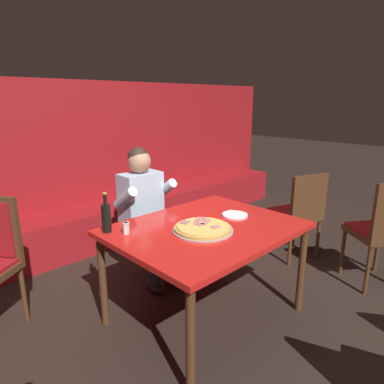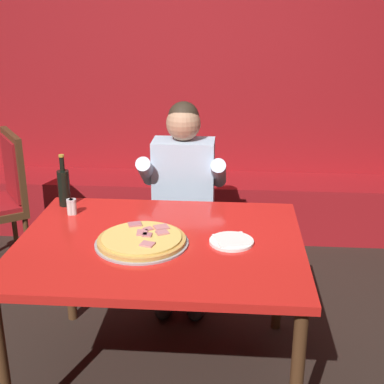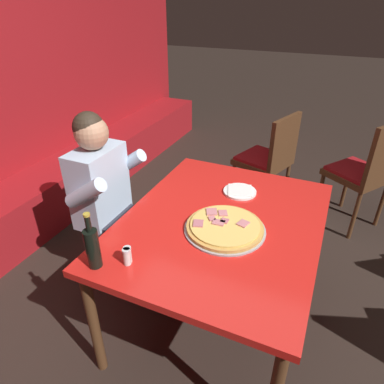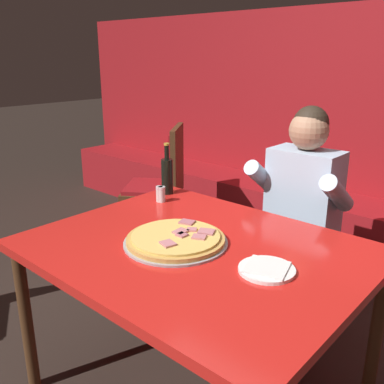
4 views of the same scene
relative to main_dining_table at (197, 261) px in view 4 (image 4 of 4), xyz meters
name	(u,v)px [view 4 (image 4 of 4)]	position (x,y,z in m)	size (l,w,h in m)	color
booth_wall_panel	(383,134)	(0.00, 2.18, 0.25)	(6.80, 0.16, 1.90)	maroon
booth_bench	(355,232)	(0.00, 1.86, -0.47)	(6.46, 0.48, 0.46)	maroon
main_dining_table	(197,261)	(0.00, 0.00, 0.00)	(1.36, 1.07, 0.77)	#4C2D19
pizza	(176,239)	(-0.08, -0.04, 0.09)	(0.44, 0.44, 0.05)	#9E9EA3
plate_white_paper	(267,269)	(0.34, 0.00, 0.08)	(0.21, 0.21, 0.02)	white
beer_bottle	(167,175)	(-0.59, 0.42, 0.18)	(0.07, 0.07, 0.29)	black
shaker_black_pepper	(162,195)	(-0.50, 0.29, 0.11)	(0.04, 0.04, 0.09)	silver
shaker_red_pepper_flakes	(159,195)	(-0.52, 0.29, 0.11)	(0.04, 0.04, 0.09)	silver
diner_seated_blue_shirt	(295,212)	(0.03, 0.78, 0.01)	(0.53, 0.53, 1.27)	black
dining_chair_near_right	(162,180)	(-1.25, 1.03, -0.11)	(0.61, 0.61, 1.01)	#4C2D19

